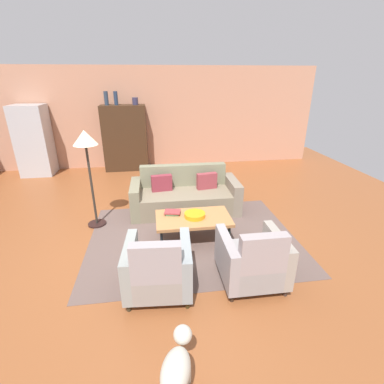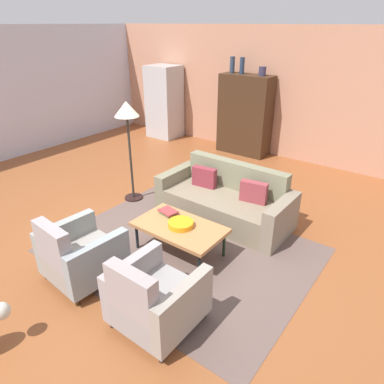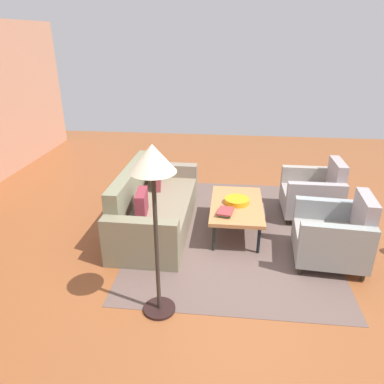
# 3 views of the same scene
# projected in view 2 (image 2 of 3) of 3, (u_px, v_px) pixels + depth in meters

# --- Properties ---
(ground_plane) EXTENTS (11.66, 11.66, 0.00)m
(ground_plane) POSITION_uv_depth(u_px,v_px,m) (152.00, 235.00, 5.13)
(ground_plane) COLOR brown
(wall_back) EXTENTS (9.72, 0.12, 2.80)m
(wall_back) POSITION_uv_depth(u_px,v_px,m) (284.00, 95.00, 7.64)
(wall_back) COLOR tan
(wall_back) RESTS_ON ground
(area_rug) EXTENTS (3.40, 2.60, 0.01)m
(area_rug) POSITION_uv_depth(u_px,v_px,m) (182.00, 250.00, 4.80)
(area_rug) COLOR brown
(area_rug) RESTS_ON ground
(couch) EXTENTS (2.11, 0.92, 0.86)m
(couch) POSITION_uv_depth(u_px,v_px,m) (227.00, 201.00, 5.49)
(couch) COLOR #7C7059
(couch) RESTS_ON ground
(coffee_table) EXTENTS (1.20, 0.70, 0.42)m
(coffee_table) POSITION_uv_depth(u_px,v_px,m) (179.00, 228.00, 4.60)
(coffee_table) COLOR #222721
(coffee_table) RESTS_ON ground
(armchair_left) EXTENTS (0.86, 0.86, 0.88)m
(armchair_left) POSITION_uv_depth(u_px,v_px,m) (78.00, 256.00, 4.11)
(armchair_left) COLOR #2F2A1E
(armchair_left) RESTS_ON ground
(armchair_right) EXTENTS (0.81, 0.81, 0.88)m
(armchair_right) POSITION_uv_depth(u_px,v_px,m) (153.00, 301.00, 3.46)
(armchair_right) COLOR black
(armchair_right) RESTS_ON ground
(fruit_bowl) EXTENTS (0.34, 0.34, 0.07)m
(fruit_bowl) POSITION_uv_depth(u_px,v_px,m) (181.00, 224.00, 4.55)
(fruit_bowl) COLOR orange
(fruit_bowl) RESTS_ON coffee_table
(book_stack) EXTENTS (0.29, 0.23, 0.05)m
(book_stack) POSITION_uv_depth(u_px,v_px,m) (168.00, 212.00, 4.85)
(book_stack) COLOR #4D744E
(book_stack) RESTS_ON coffee_table
(cabinet) EXTENTS (1.20, 0.51, 1.80)m
(cabinet) POSITION_uv_depth(u_px,v_px,m) (245.00, 115.00, 8.02)
(cabinet) COLOR #3B2516
(cabinet) RESTS_ON ground
(vase_tall) EXTENTS (0.11, 0.11, 0.35)m
(vase_tall) POSITION_uv_depth(u_px,v_px,m) (232.00, 65.00, 7.75)
(vase_tall) COLOR #2D3B4E
(vase_tall) RESTS_ON cabinet
(vase_round) EXTENTS (0.11, 0.11, 0.35)m
(vase_round) POSITION_uv_depth(u_px,v_px,m) (242.00, 66.00, 7.62)
(vase_round) COLOR #25344E
(vase_round) RESTS_ON cabinet
(vase_small) EXTENTS (0.16, 0.16, 0.19)m
(vase_small) POSITION_uv_depth(u_px,v_px,m) (262.00, 71.00, 7.39)
(vase_small) COLOR #34314C
(vase_small) RESTS_ON cabinet
(refrigerator) EXTENTS (0.80, 0.73, 1.85)m
(refrigerator) POSITION_uv_depth(u_px,v_px,m) (164.00, 102.00, 9.21)
(refrigerator) COLOR #B7BABF
(refrigerator) RESTS_ON ground
(floor_lamp) EXTENTS (0.40, 0.40, 1.72)m
(floor_lamp) POSITION_uv_depth(u_px,v_px,m) (127.00, 118.00, 5.58)
(floor_lamp) COLOR black
(floor_lamp) RESTS_ON ground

